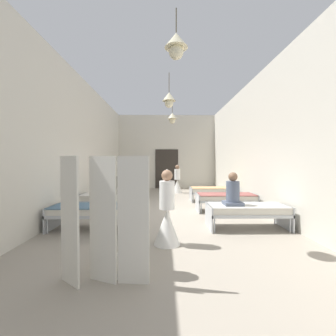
{
  "coord_description": "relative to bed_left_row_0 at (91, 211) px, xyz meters",
  "views": [
    {
      "loc": [
        -0.11,
        -7.33,
        1.62
      ],
      "look_at": [
        0.0,
        0.69,
        1.41
      ],
      "focal_mm": 24.03,
      "sensor_mm": 36.0,
      "label": 1
    }
  ],
  "objects": [
    {
      "name": "bed_left_row_2",
      "position": [
        0.0,
        3.8,
        0.0
      ],
      "size": [
        1.9,
        0.84,
        0.57
      ],
      "color": "#B7BCC1",
      "rests_on": "ground"
    },
    {
      "name": "bed_left_row_1",
      "position": [
        0.0,
        1.9,
        0.0
      ],
      "size": [
        1.9,
        0.84,
        0.57
      ],
      "color": "#B7BCC1",
      "rests_on": "ground"
    },
    {
      "name": "nurse_far_aisle",
      "position": [
        2.43,
        6.32,
        0.09
      ],
      "size": [
        0.52,
        0.52,
        1.49
      ],
      "rotation": [
        0.0,
        0.0,
        4.9
      ],
      "color": "white",
      "rests_on": "ground"
    },
    {
      "name": "privacy_screen",
      "position": [
        0.95,
        -2.45,
        0.41
      ],
      "size": [
        1.22,
        0.3,
        1.7
      ],
      "rotation": [
        0.0,
        0.0,
        -0.38
      ],
      "color": "silver",
      "rests_on": "ground"
    },
    {
      "name": "bed_right_row_1",
      "position": [
        3.79,
        1.9,
        0.0
      ],
      "size": [
        1.9,
        0.84,
        0.57
      ],
      "color": "#B7BCC1",
      "rests_on": "ground"
    },
    {
      "name": "patient_seated_secondary",
      "position": [
        3.44,
        -0.0,
        0.43
      ],
      "size": [
        0.44,
        0.44,
        0.8
      ],
      "color": "#515B70",
      "rests_on": "bed_right_row_0"
    },
    {
      "name": "bed_right_row_0",
      "position": [
        3.79,
        0.0,
        0.0
      ],
      "size": [
        1.9,
        0.84,
        0.57
      ],
      "color": "#B7BCC1",
      "rests_on": "ground"
    },
    {
      "name": "bed_left_row_0",
      "position": [
        0.0,
        0.0,
        0.0
      ],
      "size": [
        1.9,
        0.84,
        0.57
      ],
      "color": "#B7BCC1",
      "rests_on": "ground"
    },
    {
      "name": "ground_plane",
      "position": [
        1.9,
        1.9,
        -0.49
      ],
      "size": [
        6.49,
        13.67,
        0.1
      ],
      "primitive_type": "cube",
      "color": "#9E9384"
    },
    {
      "name": "bed_right_row_2",
      "position": [
        3.79,
        3.8,
        0.0
      ],
      "size": [
        1.9,
        0.84,
        0.57
      ],
      "color": "#B7BCC1",
      "rests_on": "ground"
    },
    {
      "name": "patient_seated_primary",
      "position": [
        0.35,
        1.93,
        0.43
      ],
      "size": [
        0.44,
        0.44,
        0.8
      ],
      "color": "slate",
      "rests_on": "bed_left_row_1"
    },
    {
      "name": "nurse_mid_aisle",
      "position": [
        1.83,
        -1.05,
        0.09
      ],
      "size": [
        0.52,
        0.52,
        1.49
      ],
      "rotation": [
        0.0,
        0.0,
        5.52
      ],
      "color": "white",
      "rests_on": "ground"
    },
    {
      "name": "room_shell",
      "position": [
        1.9,
        3.21,
        1.82
      ],
      "size": [
        6.29,
        13.27,
        4.51
      ],
      "color": "beige",
      "rests_on": "ground"
    },
    {
      "name": "nurse_near_aisle",
      "position": [
        1.24,
        -2.14,
        0.09
      ],
      "size": [
        0.52,
        0.52,
        1.49
      ],
      "rotation": [
        0.0,
        0.0,
        2.71
      ],
      "color": "white",
      "rests_on": "ground"
    }
  ]
}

